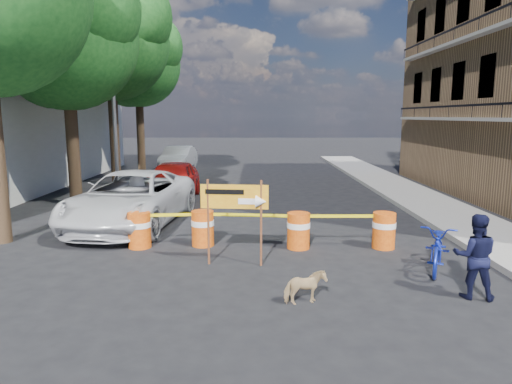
{
  "coord_description": "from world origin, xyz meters",
  "views": [
    {
      "loc": [
        -0.22,
        -9.6,
        3.27
      ],
      "look_at": [
        -0.17,
        2.18,
        1.3
      ],
      "focal_mm": 32.0,
      "sensor_mm": 36.0,
      "label": 1
    }
  ],
  "objects_px": {
    "sedan_red": "(172,180)",
    "pedestrian": "(475,256)",
    "sedan_silver": "(179,158)",
    "barrel_mid_right": "(298,230)",
    "barrel_far_left": "(139,229)",
    "barrel_mid_left": "(203,228)",
    "detour_sign": "(243,203)",
    "suv_white": "(131,199)",
    "barrel_far_right": "(384,230)",
    "dog": "(305,287)",
    "bicycle": "(440,224)"
  },
  "relations": [
    {
      "from": "barrel_mid_left",
      "to": "barrel_far_right",
      "type": "xyz_separation_m",
      "value": [
        4.54,
        -0.24,
        0.0
      ]
    },
    {
      "from": "sedan_red",
      "to": "pedestrian",
      "type": "bearing_deg",
      "value": -53.96
    },
    {
      "from": "barrel_mid_right",
      "to": "dog",
      "type": "xyz_separation_m",
      "value": [
        -0.21,
        -3.43,
        -0.17
      ]
    },
    {
      "from": "barrel_far_right",
      "to": "sedan_red",
      "type": "xyz_separation_m",
      "value": [
        -6.45,
        6.7,
        0.3
      ]
    },
    {
      "from": "detour_sign",
      "to": "suv_white",
      "type": "distance_m",
      "value": 5.15
    },
    {
      "from": "barrel_far_right",
      "to": "sedan_red",
      "type": "distance_m",
      "value": 9.3
    },
    {
      "from": "barrel_far_left",
      "to": "pedestrian",
      "type": "xyz_separation_m",
      "value": [
        6.85,
        -3.22,
        0.31
      ]
    },
    {
      "from": "bicycle",
      "to": "sedan_red",
      "type": "xyz_separation_m",
      "value": [
        -7.15,
        8.33,
        -0.23
      ]
    },
    {
      "from": "barrel_far_left",
      "to": "bicycle",
      "type": "xyz_separation_m",
      "value": [
        6.81,
        -1.7,
        0.53
      ]
    },
    {
      "from": "barrel_far_left",
      "to": "bicycle",
      "type": "distance_m",
      "value": 7.04
    },
    {
      "from": "barrel_far_right",
      "to": "dog",
      "type": "height_order",
      "value": "barrel_far_right"
    },
    {
      "from": "barrel_mid_left",
      "to": "barrel_mid_right",
      "type": "bearing_deg",
      "value": -5.95
    },
    {
      "from": "barrel_mid_right",
      "to": "sedan_red",
      "type": "xyz_separation_m",
      "value": [
        -4.32,
        6.71,
        0.3
      ]
    },
    {
      "from": "barrel_far_left",
      "to": "bicycle",
      "type": "relative_size",
      "value": 0.45
    },
    {
      "from": "dog",
      "to": "barrel_mid_right",
      "type": "bearing_deg",
      "value": -19.99
    },
    {
      "from": "dog",
      "to": "sedan_silver",
      "type": "bearing_deg",
      "value": -1.14
    },
    {
      "from": "sedan_red",
      "to": "barrel_mid_left",
      "type": "bearing_deg",
      "value": -73.63
    },
    {
      "from": "detour_sign",
      "to": "suv_white",
      "type": "xyz_separation_m",
      "value": [
        -3.46,
        3.77,
        -0.59
      ]
    },
    {
      "from": "barrel_mid_left",
      "to": "sedan_silver",
      "type": "bearing_deg",
      "value": 101.35
    },
    {
      "from": "barrel_far_left",
      "to": "barrel_mid_left",
      "type": "distance_m",
      "value": 1.58
    },
    {
      "from": "barrel_far_right",
      "to": "dog",
      "type": "xyz_separation_m",
      "value": [
        -2.35,
        -3.44,
        -0.17
      ]
    },
    {
      "from": "barrel_far_right",
      "to": "sedan_silver",
      "type": "bearing_deg",
      "value": 115.29
    },
    {
      "from": "barrel_mid_right",
      "to": "sedan_silver",
      "type": "height_order",
      "value": "sedan_silver"
    },
    {
      "from": "barrel_far_left",
      "to": "dog",
      "type": "xyz_separation_m",
      "value": [
        3.76,
        -3.51,
        -0.17
      ]
    },
    {
      "from": "barrel_far_right",
      "to": "sedan_red",
      "type": "height_order",
      "value": "sedan_red"
    },
    {
      "from": "barrel_far_left",
      "to": "suv_white",
      "type": "bearing_deg",
      "value": 109.03
    },
    {
      "from": "pedestrian",
      "to": "sedan_silver",
      "type": "bearing_deg",
      "value": -49.48
    },
    {
      "from": "pedestrian",
      "to": "bicycle",
      "type": "xyz_separation_m",
      "value": [
        -0.04,
        1.52,
        0.22
      ]
    },
    {
      "from": "barrel_mid_right",
      "to": "suv_white",
      "type": "relative_size",
      "value": 0.15
    },
    {
      "from": "suv_white",
      "to": "sedan_silver",
      "type": "bearing_deg",
      "value": 100.4
    },
    {
      "from": "detour_sign",
      "to": "dog",
      "type": "bearing_deg",
      "value": -56.13
    },
    {
      "from": "barrel_far_right",
      "to": "sedan_red",
      "type": "bearing_deg",
      "value": 133.91
    },
    {
      "from": "barrel_far_right",
      "to": "bicycle",
      "type": "distance_m",
      "value": 1.86
    },
    {
      "from": "suv_white",
      "to": "barrel_far_right",
      "type": "bearing_deg",
      "value": -12.64
    },
    {
      "from": "barrel_far_right",
      "to": "detour_sign",
      "type": "relative_size",
      "value": 0.47
    },
    {
      "from": "barrel_mid_left",
      "to": "dog",
      "type": "distance_m",
      "value": 4.29
    },
    {
      "from": "barrel_mid_right",
      "to": "detour_sign",
      "type": "height_order",
      "value": "detour_sign"
    },
    {
      "from": "sedan_silver",
      "to": "suv_white",
      "type": "bearing_deg",
      "value": -83.37
    },
    {
      "from": "barrel_mid_left",
      "to": "sedan_red",
      "type": "bearing_deg",
      "value": 106.45
    },
    {
      "from": "suv_white",
      "to": "detour_sign",
      "type": "bearing_deg",
      "value": -40.63
    },
    {
      "from": "barrel_mid_left",
      "to": "dog",
      "type": "xyz_separation_m",
      "value": [
        2.2,
        -3.68,
        -0.17
      ]
    },
    {
      "from": "sedan_silver",
      "to": "barrel_mid_right",
      "type": "bearing_deg",
      "value": -68.02
    },
    {
      "from": "barrel_mid_left",
      "to": "detour_sign",
      "type": "distance_m",
      "value": 2.11
    },
    {
      "from": "barrel_mid_left",
      "to": "bicycle",
      "type": "relative_size",
      "value": 0.45
    },
    {
      "from": "barrel_far_right",
      "to": "suv_white",
      "type": "bearing_deg",
      "value": 160.56
    },
    {
      "from": "pedestrian",
      "to": "dog",
      "type": "bearing_deg",
      "value": 22.34
    },
    {
      "from": "barrel_far_left",
      "to": "suv_white",
      "type": "relative_size",
      "value": 0.15
    },
    {
      "from": "barrel_mid_left",
      "to": "pedestrian",
      "type": "height_order",
      "value": "pedestrian"
    },
    {
      "from": "pedestrian",
      "to": "suv_white",
      "type": "height_order",
      "value": "suv_white"
    },
    {
      "from": "pedestrian",
      "to": "suv_white",
      "type": "relative_size",
      "value": 0.27
    }
  ]
}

